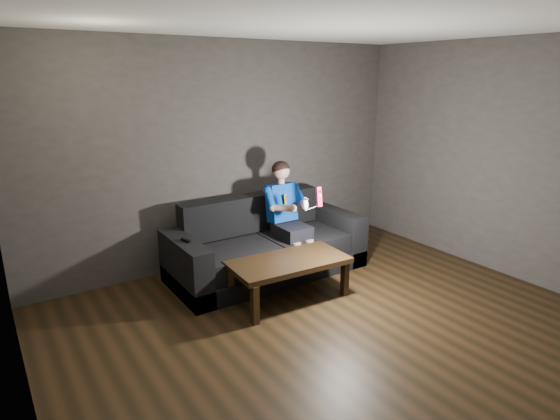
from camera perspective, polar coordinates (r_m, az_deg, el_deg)
floor at (r=4.31m, az=10.19°, el=-16.14°), size 5.00×5.00×0.00m
back_wall at (r=5.78m, az=-6.51°, el=6.73°), size 5.00×0.04×2.70m
left_wall at (r=2.74m, az=-29.62°, el=-6.00°), size 0.04×5.00×2.70m
right_wall at (r=5.79m, az=29.23°, el=4.79°), size 0.04×5.00×2.70m
ceiling at (r=3.68m, az=12.43°, el=22.27°), size 5.00×5.00×0.02m
sofa at (r=5.57m, az=-1.71°, el=-4.85°), size 2.29×0.99×0.88m
child at (r=5.51m, az=0.86°, el=0.19°), size 0.50×0.62×1.24m
wii_remote_red at (r=5.13m, az=4.77°, el=1.64°), size 0.07×0.09×0.22m
nunchuk_white at (r=5.04m, az=3.12°, el=0.80°), size 0.08×0.10×0.15m
wii_remote_black at (r=4.95m, az=-11.41°, el=-3.65°), size 0.06×0.14×0.03m
coffee_table at (r=4.89m, az=1.05°, el=-6.71°), size 1.26×0.68×0.45m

